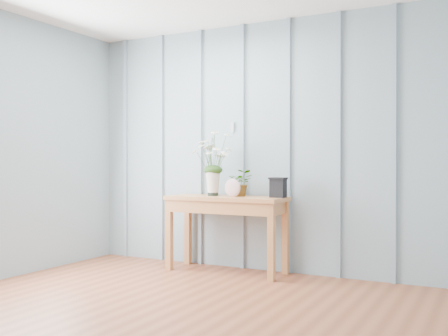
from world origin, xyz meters
The scene contains 7 objects.
ground centered at (0.00, 0.00, 0.00)m, with size 4.50×4.50×0.00m, color brown.
room_shell centered at (0.00, 0.92, 1.99)m, with size 4.00×4.50×2.50m.
sideboard centered at (-0.31, 1.99, 0.64)m, with size 1.20×0.45×0.75m.
daisy_vase centered at (-0.46, 2.00, 1.17)m, with size 0.47×0.36×0.67m.
spider_plant centered at (-0.19, 2.07, 0.88)m, with size 0.24×0.21×0.26m, color #1B3C11.
felt_disc_vessel centered at (-0.20, 1.92, 0.84)m, with size 0.18×0.05×0.18m, color #964F63.
carved_box centered at (0.22, 2.04, 0.85)m, with size 0.16×0.13×0.19m.
Camera 1 is at (2.06, -2.60, 1.07)m, focal length 42.00 mm.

